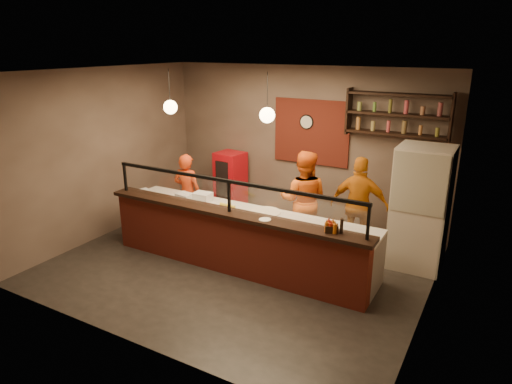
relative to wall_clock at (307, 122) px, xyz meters
The scene contains 29 objects.
floor 3.24m from the wall_clock, 92.33° to the right, with size 6.00×6.00×0.00m, color black.
ceiling 2.70m from the wall_clock, 92.33° to the right, with size 6.00×6.00×0.00m, color #3C312E.
wall_back 0.51m from the wall_clock, 158.20° to the left, with size 6.00×6.00×0.00m, color #705D52.
wall_left 3.99m from the wall_clock, 141.57° to the right, with size 5.00×5.00×0.00m, color #705D52.
wall_right 3.84m from the wall_clock, 40.31° to the right, with size 5.00×5.00×0.00m, color #705D52.
wall_front 4.99m from the wall_clock, 91.16° to the right, with size 6.00×6.00×0.00m, color #705D52.
brick_patch 0.22m from the wall_clock, ahead, with size 1.60×0.04×1.30m, color maroon.
service_counter 3.19m from the wall_clock, 92.08° to the right, with size 4.60×0.25×1.00m, color maroon.
counter_ledge 2.96m from the wall_clock, 92.08° to the right, with size 4.70×0.37×0.06m, color black.
worktop_cabinet 2.81m from the wall_clock, 92.53° to the right, with size 4.60×0.75×0.85m, color gray.
worktop 2.57m from the wall_clock, 92.53° to the right, with size 4.60×0.75×0.05m, color silver.
sneeze_guard 2.86m from the wall_clock, 92.08° to the right, with size 4.50×0.05×0.52m.
wall_shelving 1.83m from the wall_clock, ahead, with size 1.84×0.28×0.85m.
wall_clock is the anchor object (origin of this frame).
pendant_left 2.81m from the wall_clock, 125.30° to the right, with size 0.24×0.24×0.77m.
pendant_right 2.32m from the wall_clock, 82.44° to the right, with size 0.24×0.24×0.77m.
cook_left 2.77m from the wall_clock, 137.58° to the right, with size 0.57×0.38×1.57m, color red.
cook_mid 1.83m from the wall_clock, 67.51° to the right, with size 0.88×0.69×1.82m, color orange.
cook_right 2.14m from the wall_clock, 33.28° to the right, with size 1.03×0.43×1.75m, color #CA6E13.
fridge 2.90m from the wall_clock, 21.97° to the right, with size 0.86×0.80×2.06m, color beige.
red_cooler 2.20m from the wall_clock, 169.33° to the right, with size 0.58×0.53×1.35m, color #B80C15.
pizza_dough 2.45m from the wall_clock, 84.48° to the right, with size 0.53×0.53×0.01m, color beige.
prep_tub_a 2.91m from the wall_clock, 119.48° to the right, with size 0.28×0.23×0.14m, color silver.
prep_tub_b 2.67m from the wall_clock, 115.49° to the right, with size 0.31×0.25×0.16m, color white.
prep_tub_c 3.49m from the wall_clock, 129.89° to the right, with size 0.27×0.21×0.13m, color silver.
rolling_pin 2.56m from the wall_clock, 102.29° to the right, with size 0.05×0.05×0.31m, color yellow.
condiment_caddy 3.32m from the wall_clock, 59.69° to the right, with size 0.19×0.14×0.10m, color black.
pepper_mill 3.36m from the wall_clock, 57.44° to the right, with size 0.05×0.05×0.22m, color black.
small_plate 3.04m from the wall_clock, 78.60° to the right, with size 0.18×0.18×0.01m, color silver.
Camera 1 is at (3.70, -6.00, 3.60)m, focal length 32.00 mm.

